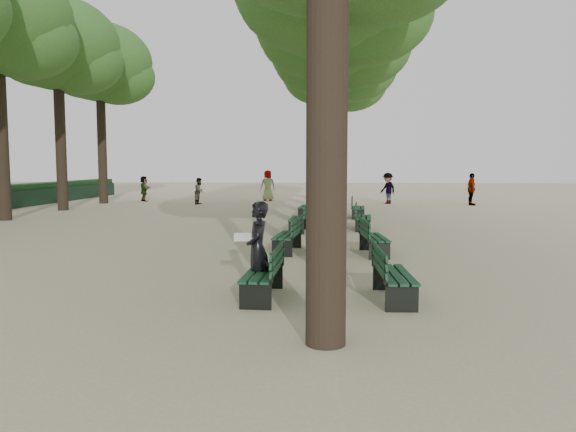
{
  "coord_description": "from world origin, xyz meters",
  "views": [
    {
      "loc": [
        1.6,
        -9.1,
        2.33
      ],
      "look_at": [
        0.6,
        3.0,
        1.2
      ],
      "focal_mm": 35.0,
      "sensor_mm": 36.0,
      "label": 1
    }
  ],
  "objects": [
    {
      "name": "man_with_map",
      "position": [
        0.27,
        0.57,
        0.84
      ],
      "size": [
        0.65,
        0.71,
        1.68
      ],
      "color": "black",
      "rests_on": "ground"
    },
    {
      "name": "pedestrian_c",
      "position": [
        9.29,
        23.08,
        0.91
      ],
      "size": [
        0.46,
        1.09,
        1.81
      ],
      "primitive_type": "imported",
      "rotation": [
        0.0,
        0.0,
        1.66
      ],
      "color": "#262628",
      "rests_on": "ground"
    },
    {
      "name": "bench_right_3",
      "position": [
        2.63,
        15.1,
        0.27
      ],
      "size": [
        0.64,
        1.82,
        0.92
      ],
      "color": "black",
      "rests_on": "ground"
    },
    {
      "name": "tree_far_5",
      "position": [
        -12.0,
        23.0,
        8.14
      ],
      "size": [
        6.0,
        6.0,
        10.45
      ],
      "color": "#33261C",
      "rests_on": "ground"
    },
    {
      "name": "bench_right_2",
      "position": [
        2.63,
        10.81,
        0.27
      ],
      "size": [
        0.68,
        1.83,
        0.92
      ],
      "color": "black",
      "rests_on": "ground"
    },
    {
      "name": "tree_central_4",
      "position": [
        1.5,
        18.0,
        7.65
      ],
      "size": [
        6.0,
        6.0,
        9.95
      ],
      "color": "#33261C",
      "rests_on": "ground"
    },
    {
      "name": "tree_far_4",
      "position": [
        -12.0,
        18.0,
        8.14
      ],
      "size": [
        6.0,
        6.0,
        10.45
      ],
      "color": "#33261C",
      "rests_on": "ground"
    },
    {
      "name": "bench_right_1",
      "position": [
        2.63,
        5.3,
        0.27
      ],
      "size": [
        0.75,
        1.85,
        0.92
      ],
      "color": "black",
      "rests_on": "ground"
    },
    {
      "name": "bench_left_2",
      "position": [
        0.37,
        10.07,
        0.27
      ],
      "size": [
        0.6,
        1.81,
        0.92
      ],
      "color": "black",
      "rests_on": "ground"
    },
    {
      "name": "pedestrian_e",
      "position": [
        -10.2,
        24.93,
        0.79
      ],
      "size": [
        1.14,
        1.35,
        1.58
      ],
      "primitive_type": "imported",
      "rotation": [
        0.0,
        0.0,
        2.22
      ],
      "color": "#262628",
      "rests_on": "ground"
    },
    {
      "name": "bench_left_1",
      "position": [
        0.37,
        5.55,
        0.27
      ],
      "size": [
        0.72,
        1.84,
        0.92
      ],
      "color": "black",
      "rests_on": "ground"
    },
    {
      "name": "pedestrian_d",
      "position": [
        -2.57,
        25.98,
        0.97
      ],
      "size": [
        1.02,
        0.7,
        1.93
      ],
      "primitive_type": "imported",
      "rotation": [
        0.0,
        0.0,
        3.5
      ],
      "color": "#262628",
      "rests_on": "ground"
    },
    {
      "name": "ground",
      "position": [
        0.0,
        0.0,
        0.0
      ],
      "size": [
        120.0,
        120.0,
        0.0
      ],
      "primitive_type": "plane",
      "color": "#BBB08D",
      "rests_on": "ground"
    },
    {
      "name": "pedestrian_a",
      "position": [
        -6.13,
        22.63,
        0.76
      ],
      "size": [
        0.42,
        0.78,
        1.52
      ],
      "primitive_type": "imported",
      "rotation": [
        0.0,
        0.0,
        1.41
      ],
      "color": "#262628",
      "rests_on": "ground"
    },
    {
      "name": "bench_left_3",
      "position": [
        0.37,
        15.46,
        0.27
      ],
      "size": [
        0.68,
        1.83,
        0.92
      ],
      "color": "black",
      "rests_on": "ground"
    },
    {
      "name": "tree_central_5",
      "position": [
        1.5,
        23.0,
        7.65
      ],
      "size": [
        6.0,
        6.0,
        9.95
      ],
      "color": "#33261C",
      "rests_on": "ground"
    },
    {
      "name": "pedestrian_b",
      "position": [
        4.71,
        23.94,
        0.9
      ],
      "size": [
        0.96,
        1.16,
        1.8
      ],
      "primitive_type": "imported",
      "rotation": [
        0.0,
        0.0,
        5.32
      ],
      "color": "#262628",
      "rests_on": "ground"
    },
    {
      "name": "tree_central_3",
      "position": [
        1.5,
        13.0,
        7.65
      ],
      "size": [
        6.0,
        6.0,
        9.95
      ],
      "color": "#33261C",
      "rests_on": "ground"
    },
    {
      "name": "bench_left_0",
      "position": [
        0.37,
        0.42,
        0.27
      ],
      "size": [
        0.61,
        1.81,
        0.92
      ],
      "color": "black",
      "rests_on": "ground"
    },
    {
      "name": "bench_right_0",
      "position": [
        2.63,
        0.46,
        0.27
      ],
      "size": [
        0.67,
        1.83,
        0.92
      ],
      "color": "black",
      "rests_on": "ground"
    }
  ]
}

